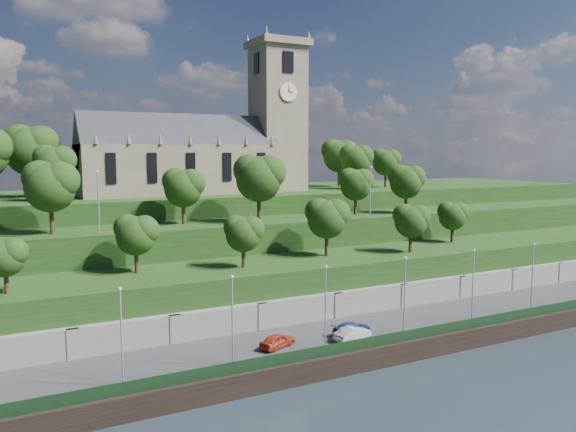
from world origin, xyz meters
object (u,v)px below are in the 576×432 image
church (207,148)px  car_right (352,328)px  car_middle (352,333)px  car_left (277,341)px

church → car_right: size_ratio=8.33×
church → car_middle: (1.20, -42.46, -19.79)m
church → car_right: 45.49m
church → car_middle: 46.86m
church → car_left: bearing=-99.6°
car_right → car_middle: bearing=140.8°
car_left → car_right: 9.05m
car_middle → car_right: car_middle is taller
car_right → church: bearing=-4.5°
church → car_middle: size_ratio=8.68×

